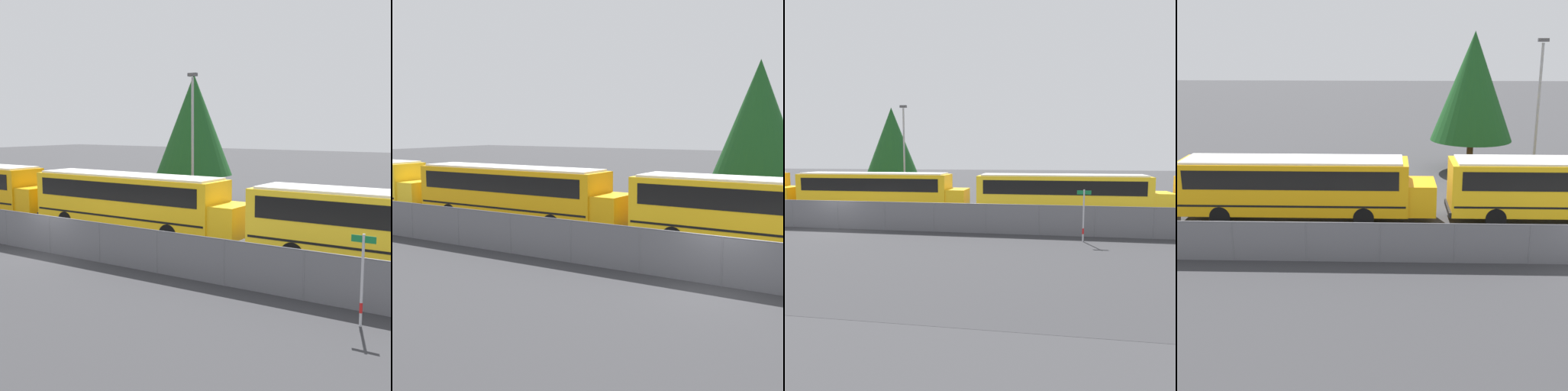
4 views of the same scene
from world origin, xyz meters
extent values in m
plane|color=#38383A|center=(0.00, 0.00, 0.00)|extent=(200.00, 200.00, 0.00)
cube|color=#9EA0A5|center=(0.00, 0.00, 0.84)|extent=(78.42, 0.03, 1.68)
cube|color=slate|center=(0.00, -0.01, 0.84)|extent=(78.42, 0.01, 1.68)
cylinder|color=slate|center=(0.00, 0.00, 1.68)|extent=(78.42, 0.05, 0.05)
cylinder|color=slate|center=(-3.02, 0.00, 0.84)|extent=(0.07, 0.07, 1.68)
cylinder|color=slate|center=(0.00, 0.00, 0.84)|extent=(0.07, 0.07, 1.68)
cylinder|color=slate|center=(3.02, 0.00, 0.84)|extent=(0.07, 0.07, 1.68)
cylinder|color=slate|center=(6.03, 0.00, 0.84)|extent=(0.07, 0.07, 1.68)
cylinder|color=slate|center=(9.05, 0.00, 0.84)|extent=(0.07, 0.07, 1.68)
cylinder|color=slate|center=(12.06, 0.00, 0.84)|extent=(0.07, 0.07, 1.68)
cylinder|color=slate|center=(15.08, 0.00, 0.84)|extent=(0.07, 0.07, 1.68)
cylinder|color=slate|center=(18.10, 0.00, 0.84)|extent=(0.07, 0.07, 1.68)
cube|color=orange|center=(-7.10, 5.31, 1.27)|extent=(1.35, 2.25, 1.54)
cube|color=yellow|center=(-0.07, 5.43, 1.79)|extent=(11.26, 2.45, 2.56)
cube|color=black|center=(-0.07, 5.43, 2.35)|extent=(10.36, 2.49, 0.92)
cube|color=black|center=(-0.07, 5.43, 1.07)|extent=(11.03, 2.48, 0.10)
cube|color=yellow|center=(6.24, 5.43, 1.27)|extent=(1.35, 2.25, 1.54)
cube|color=black|center=(-5.75, 5.43, 0.66)|extent=(0.12, 2.45, 0.24)
cube|color=silver|center=(-0.07, 5.43, 3.12)|extent=(10.70, 2.20, 0.10)
cylinder|color=black|center=(3.42, 6.53, 0.51)|extent=(1.01, 0.28, 1.01)
cylinder|color=black|center=(3.42, 4.33, 0.51)|extent=(1.01, 0.28, 1.01)
cylinder|color=black|center=(-3.56, 6.53, 0.51)|extent=(1.01, 0.28, 1.01)
cylinder|color=black|center=(-3.56, 4.33, 0.51)|extent=(1.01, 0.28, 1.01)
cube|color=yellow|center=(13.51, 4.97, 1.79)|extent=(11.26, 2.45, 2.56)
cube|color=black|center=(13.51, 4.97, 2.35)|extent=(10.36, 2.49, 0.92)
cube|color=black|center=(13.51, 4.97, 1.07)|extent=(11.03, 2.48, 0.10)
cube|color=yellow|center=(19.81, 4.97, 1.27)|extent=(1.35, 2.25, 1.54)
cube|color=black|center=(7.83, 4.97, 0.66)|extent=(0.12, 2.45, 0.24)
cube|color=silver|center=(13.51, 4.97, 3.12)|extent=(10.70, 2.20, 0.10)
cylinder|color=black|center=(17.00, 6.07, 0.51)|extent=(1.01, 0.28, 1.01)
cylinder|color=black|center=(17.00, 3.86, 0.51)|extent=(1.01, 0.28, 1.01)
cylinder|color=black|center=(10.02, 6.07, 0.51)|extent=(1.01, 0.28, 1.01)
cylinder|color=black|center=(10.02, 3.86, 0.51)|extent=(1.01, 0.28, 1.01)
cylinder|color=#B7B7BC|center=(14.32, -1.27, 1.35)|extent=(0.08, 0.08, 2.70)
cylinder|color=red|center=(14.32, -1.27, 0.55)|extent=(0.09, 0.09, 0.30)
cube|color=#147238|center=(14.32, -1.27, 2.55)|extent=(0.70, 0.02, 0.20)
cylinder|color=gray|center=(-0.02, 11.55, 4.30)|extent=(0.16, 0.16, 8.59)
cube|color=#47474C|center=(-0.02, 11.55, 8.74)|extent=(0.60, 0.24, 0.20)
cylinder|color=#51381E|center=(-3.14, 16.39, 1.07)|extent=(0.44, 0.44, 2.14)
cone|color=#194C1E|center=(-3.14, 16.39, 5.73)|extent=(5.52, 5.52, 7.18)
camera|label=1|loc=(18.62, -16.35, 5.73)|focal=50.00mm
camera|label=2|loc=(5.44, -17.38, 5.32)|focal=50.00mm
camera|label=3|loc=(12.20, -21.12, 4.39)|focal=35.00mm
camera|label=4|loc=(-8.71, -20.66, 8.82)|focal=50.00mm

